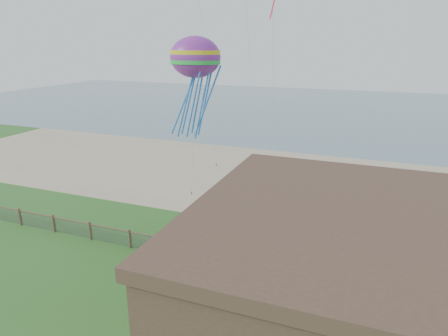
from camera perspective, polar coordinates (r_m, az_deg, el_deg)
The scene contains 7 objects.
ground at distance 20.43m, azimuth -15.75°, elevation -19.99°, with size 160.00×160.00×0.00m, color #2F6321.
sand_beach at distance 38.14m, azimuth 4.15°, elevation -1.21°, with size 72.00×20.00×0.02m, color tan.
ocean at distance 80.20m, azimuth 13.63°, elevation 8.28°, with size 160.00×68.00×0.02m, color slate.
chainlink_fence at distance 24.31m, azimuth -7.32°, elevation -11.33°, with size 36.20×0.20×1.25m, color brown, non-canonical shape.
motel_deck at distance 21.41m, azimuth 25.40°, elevation -18.41°, with size 15.00×2.00×0.50m, color brown.
picnic_table at distance 19.49m, azimuth -1.21°, elevation -19.82°, with size 1.90×1.44×0.80m, color brown, non-canonical shape.
octopus_kite at distance 28.07m, azimuth -4.08°, elevation 11.66°, with size 3.58×2.53×7.37m, color #F12647, non-canonical shape.
Camera 1 is at (10.48, -12.57, 12.22)m, focal length 32.00 mm.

